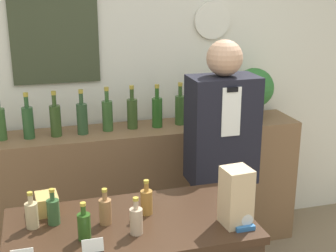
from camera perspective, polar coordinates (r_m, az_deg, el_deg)
name	(u,v)px	position (r m, az deg, el deg)	size (l,w,h in m)	color
back_wall	(127,73)	(3.57, -5.03, 6.51)	(5.20, 0.09, 2.70)	silver
back_shelf	(152,189)	(3.62, -1.91, -7.64)	(2.25, 0.40, 0.99)	brown
shopkeeper	(220,171)	(3.05, 6.42, -5.50)	(0.43, 0.27, 1.69)	black
potted_plant	(254,90)	(3.64, 10.43, 4.30)	(0.30, 0.30, 0.40)	#4C3D2D
paper_bag	(236,197)	(2.17, 8.30, -8.52)	(0.13, 0.14, 0.28)	tan
tape_dispenser	(245,224)	(2.19, 9.32, -11.71)	(0.09, 0.06, 0.07)	#2D66A8
price_card_right	(93,246)	(2.03, -9.16, -14.19)	(0.09, 0.02, 0.06)	white
gift_box	(47,204)	(2.37, -14.53, -9.14)	(0.11, 0.14, 0.09)	tan
counter_bottle_0	(32,214)	(2.24, -16.28, -10.28)	(0.06, 0.06, 0.18)	tan
counter_bottle_1	(53,211)	(2.25, -13.81, -10.00)	(0.06, 0.06, 0.18)	#32532D
counter_bottle_2	(84,226)	(2.10, -10.18, -11.86)	(0.06, 0.06, 0.18)	#294D19
counter_bottle_3	(105,211)	(2.21, -7.65, -10.18)	(0.06, 0.06, 0.18)	#986A42
counter_bottle_4	(136,220)	(2.11, -3.90, -11.37)	(0.06, 0.06, 0.18)	tan
counter_bottle_5	(147,201)	(2.28, -2.63, -9.14)	(0.06, 0.06, 0.18)	#A16E30
shelf_bottle_0	(0,123)	(3.33, -19.80, 0.37)	(0.08, 0.08, 0.32)	#345827
shelf_bottle_1	(28,121)	(3.31, -16.69, 0.54)	(0.08, 0.08, 0.32)	#295029
shelf_bottle_2	(55,119)	(3.30, -13.56, 0.79)	(0.08, 0.08, 0.32)	#324A20
shelf_bottle_3	(82,118)	(3.31, -10.42, 1.02)	(0.08, 0.08, 0.32)	#2B4A2B
shelf_bottle_4	(107,114)	(3.36, -7.40, 1.40)	(0.08, 0.08, 0.32)	#335728
shelf_bottle_5	(132,112)	(3.39, -4.38, 1.66)	(0.08, 0.08, 0.32)	#344C21
shelf_bottle_6	(157,111)	(3.42, -1.34, 1.81)	(0.08, 0.08, 0.32)	#26561E
shelf_bottle_7	(180,109)	(3.48, 1.48, 2.11)	(0.08, 0.08, 0.32)	#315223
shelf_bottle_8	(204,108)	(3.52, 4.38, 2.25)	(0.08, 0.08, 0.32)	#305825
shelf_bottle_9	(227,106)	(3.58, 7.16, 2.41)	(0.08, 0.08, 0.32)	#344E1E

